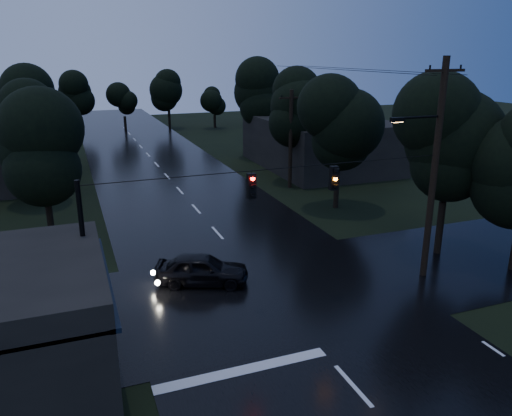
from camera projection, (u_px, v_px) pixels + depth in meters
main_road at (180, 191)px, 38.11m from camera, size 12.00×120.00×0.02m
cross_street at (269, 292)px, 22.06m from camera, size 60.00×9.00×0.02m
building_far_right at (319, 143)px, 45.79m from camera, size 10.00×14.00×4.40m
utility_pole_main at (433, 167)px, 22.12m from camera, size 3.50×0.30×10.00m
utility_pole_far at (291, 138)px, 38.00m from camera, size 2.00×0.30×7.50m
anchor_pole_left at (86, 262)px, 17.72m from camera, size 0.18×0.18×6.00m
span_signals at (293, 181)px, 19.78m from camera, size 15.00×0.37×1.12m
tree_corner_near at (450, 140)px, 24.56m from camera, size 4.48×4.48×9.44m
tree_left_a at (41, 149)px, 26.36m from camera, size 3.92×3.92×8.26m
tree_left_b at (34, 123)px, 33.17m from camera, size 4.20×4.20×8.85m
tree_left_c at (31, 104)px, 41.78m from camera, size 4.48×4.48×9.44m
tree_right_a at (340, 125)px, 32.36m from camera, size 4.20×4.20×8.85m
tree_right_b at (296, 107)px, 39.59m from camera, size 4.48×4.48×9.44m
tree_right_c at (257, 93)px, 48.60m from camera, size 4.76×4.76×10.03m
car at (202, 269)px, 22.63m from camera, size 4.52×3.14×1.43m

